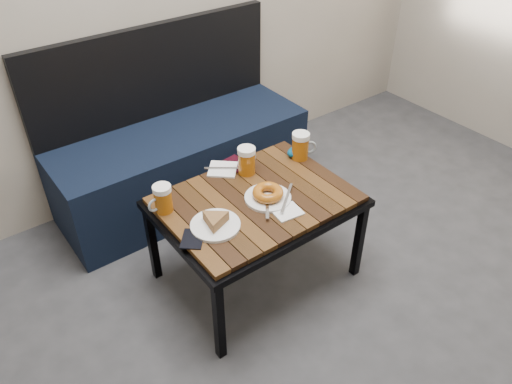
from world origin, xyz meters
TOP-DOWN VIEW (x-y plane):
  - bench at (-0.04, 1.76)m, footprint 1.40×0.50m
  - cafe_table at (-0.08, 1.00)m, footprint 0.84×0.62m
  - beer_mug_left at (-0.45, 1.15)m, footprint 0.11×0.08m
  - beer_mug_centre at (-0.00, 1.17)m, footprint 0.13×0.10m
  - beer_mug_right at (0.27, 1.12)m, footprint 0.13×0.11m
  - plate_pie at (-0.33, 0.94)m, footprint 0.20×0.20m
  - plate_bagel at (-0.05, 0.96)m, footprint 0.24×0.23m
  - napkin_left at (-0.08, 1.26)m, footprint 0.18×0.18m
  - napkin_right at (-0.04, 0.84)m, footprint 0.13×0.11m
  - passport_navy at (-0.44, 0.93)m, footprint 0.14×0.14m
  - passport_burgundy at (-0.00, 1.26)m, footprint 0.11×0.14m
  - knit_pouch at (0.28, 1.15)m, footprint 0.11×0.07m

SIDE VIEW (x-z plane):
  - bench at x=-0.04m, z-range -0.20..0.75m
  - cafe_table at x=-0.08m, z-range 0.19..0.66m
  - passport_navy at x=-0.44m, z-range 0.47..0.48m
  - passport_burgundy at x=0.00m, z-range 0.47..0.48m
  - napkin_right at x=-0.04m, z-range 0.47..0.48m
  - napkin_left at x=-0.08m, z-range 0.47..0.48m
  - plate_pie at x=-0.33m, z-range 0.47..0.52m
  - plate_bagel at x=-0.05m, z-range 0.47..0.52m
  - knit_pouch at x=0.28m, z-range 0.47..0.52m
  - beer_mug_left at x=-0.45m, z-range 0.47..0.60m
  - beer_mug_centre at x=0.00m, z-range 0.47..0.60m
  - beer_mug_right at x=0.27m, z-range 0.47..0.61m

